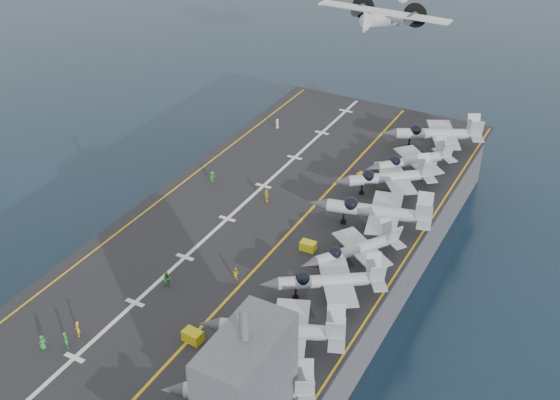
% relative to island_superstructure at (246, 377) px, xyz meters
% --- Properties ---
extents(ground, '(500.00, 500.00, 0.00)m').
position_rel_island_superstructure_xyz_m(ground, '(-15.00, 30.00, -17.90)').
color(ground, '#142135').
rests_on(ground, ground).
extents(hull, '(36.00, 90.00, 10.00)m').
position_rel_island_superstructure_xyz_m(hull, '(-15.00, 30.00, -12.90)').
color(hull, '#56595E').
rests_on(hull, ground).
extents(flight_deck, '(38.00, 92.00, 0.40)m').
position_rel_island_superstructure_xyz_m(flight_deck, '(-15.00, 30.00, -7.70)').
color(flight_deck, black).
rests_on(flight_deck, hull).
extents(foul_line, '(0.35, 90.00, 0.02)m').
position_rel_island_superstructure_xyz_m(foul_line, '(-12.00, 30.00, -7.48)').
color(foul_line, gold).
rests_on(foul_line, flight_deck).
extents(landing_centerline, '(0.50, 90.00, 0.02)m').
position_rel_island_superstructure_xyz_m(landing_centerline, '(-21.00, 30.00, -7.48)').
color(landing_centerline, silver).
rests_on(landing_centerline, flight_deck).
extents(deck_edge_port, '(0.25, 90.00, 0.02)m').
position_rel_island_superstructure_xyz_m(deck_edge_port, '(-32.00, 30.00, -7.48)').
color(deck_edge_port, gold).
rests_on(deck_edge_port, flight_deck).
extents(deck_edge_stbd, '(0.25, 90.00, 0.02)m').
position_rel_island_superstructure_xyz_m(deck_edge_stbd, '(3.50, 30.00, -7.48)').
color(deck_edge_stbd, gold).
rests_on(deck_edge_stbd, flight_deck).
extents(island_superstructure, '(5.00, 10.00, 15.00)m').
position_rel_island_superstructure_xyz_m(island_superstructure, '(0.00, 0.00, 0.00)').
color(island_superstructure, '#56595E').
rests_on(island_superstructure, flight_deck).
extents(fighter_jet_1, '(17.45, 15.45, 5.07)m').
position_rel_island_superstructure_xyz_m(fighter_jet_1, '(-1.61, 2.84, -4.97)').
color(fighter_jet_1, gray).
rests_on(fighter_jet_1, flight_deck).
extents(fighter_jet_2, '(18.23, 15.37, 5.38)m').
position_rel_island_superstructure_xyz_m(fighter_jet_2, '(-2.73, 11.50, -4.81)').
color(fighter_jet_2, '#9AA1AA').
rests_on(fighter_jet_2, flight_deck).
extents(fighter_jet_3, '(17.24, 15.89, 4.98)m').
position_rel_island_superstructure_xyz_m(fighter_jet_3, '(-1.79, 21.63, -5.01)').
color(fighter_jet_3, gray).
rests_on(fighter_jet_3, flight_deck).
extents(fighter_jet_4, '(15.13, 16.27, 4.70)m').
position_rel_island_superstructure_xyz_m(fighter_jet_4, '(-1.63, 28.85, -5.15)').
color(fighter_jet_4, '#9299A1').
rests_on(fighter_jet_4, flight_deck).
extents(fighter_jet_5, '(18.35, 14.39, 5.64)m').
position_rel_island_superstructure_xyz_m(fighter_jet_5, '(-2.24, 37.48, -4.68)').
color(fighter_jet_5, '#A0A8B3').
rests_on(fighter_jet_5, flight_deck).
extents(fighter_jet_6, '(17.51, 16.68, 5.07)m').
position_rel_island_superstructure_xyz_m(fighter_jet_6, '(-4.23, 47.19, -4.96)').
color(fighter_jet_6, '#949AA2').
rests_on(fighter_jet_6, flight_deck).
extents(fighter_jet_7, '(16.52, 16.92, 4.94)m').
position_rel_island_superstructure_xyz_m(fighter_jet_7, '(-2.92, 53.68, -5.03)').
color(fighter_jet_7, '#8E959B').
rests_on(fighter_jet_7, flight_deck).
extents(fighter_jet_8, '(18.90, 16.55, 5.50)m').
position_rel_island_superstructure_xyz_m(fighter_jet_8, '(-2.38, 63.68, -4.75)').
color(fighter_jet_8, '#939AA3').
rests_on(fighter_jet_8, flight_deck).
extents(tow_cart_a, '(2.22, 1.55, 1.26)m').
position_rel_island_superstructure_xyz_m(tow_cart_a, '(-11.61, 8.02, -6.87)').
color(tow_cart_a, gold).
rests_on(tow_cart_a, flight_deck).
extents(tow_cart_b, '(1.99, 1.34, 1.17)m').
position_rel_island_superstructure_xyz_m(tow_cart_b, '(-8.14, 28.79, -6.92)').
color(tow_cart_b, yellow).
rests_on(tow_cart_b, flight_deck).
extents(tow_cart_c, '(2.02, 1.53, 1.08)m').
position_rel_island_superstructure_xyz_m(tow_cart_c, '(-8.74, 48.44, -6.96)').
color(tow_cart_c, gold).
rests_on(tow_cart_c, flight_deck).
extents(crew_0, '(0.84, 1.12, 1.71)m').
position_rel_island_superstructure_xyz_m(crew_0, '(-24.84, -0.45, -6.64)').
color(crew_0, '#268C33').
rests_on(crew_0, flight_deck).
extents(crew_1, '(1.37, 1.30, 1.91)m').
position_rel_island_superstructure_xyz_m(crew_1, '(-22.91, 2.77, -6.55)').
color(crew_1, yellow).
rests_on(crew_1, flight_deck).
extents(crew_2, '(1.48, 1.30, 2.07)m').
position_rel_island_superstructure_xyz_m(crew_2, '(-19.48, 14.27, -6.47)').
color(crew_2, green).
rests_on(crew_2, flight_deck).
extents(crew_3, '(0.74, 1.08, 1.76)m').
position_rel_island_superstructure_xyz_m(crew_3, '(-28.18, 37.45, -6.62)').
color(crew_3, '#238923').
rests_on(crew_3, flight_deck).
extents(crew_4, '(1.47, 1.40, 2.04)m').
position_rel_island_superstructure_xyz_m(crew_4, '(-18.44, 36.39, -6.48)').
color(crew_4, yellow).
rests_on(crew_4, flight_deck).
extents(crew_5, '(1.19, 1.15, 1.66)m').
position_rel_island_superstructure_xyz_m(crew_5, '(-28.52, 58.10, -6.67)').
color(crew_5, silver).
rests_on(crew_5, flight_deck).
extents(crew_6, '(1.45, 1.29, 2.02)m').
position_rel_island_superstructure_xyz_m(crew_6, '(-22.80, 0.88, -6.49)').
color(crew_6, '#298036').
rests_on(crew_6, flight_deck).
extents(crew_7, '(1.09, 0.84, 1.63)m').
position_rel_island_superstructure_xyz_m(crew_7, '(-13.12, 19.33, -6.69)').
color(crew_7, yellow).
rests_on(crew_7, flight_deck).
extents(transport_plane, '(25.72, 17.92, 5.97)m').
position_rel_island_superstructure_xyz_m(transport_plane, '(-20.34, 83.60, 5.41)').
color(transport_plane, silver).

